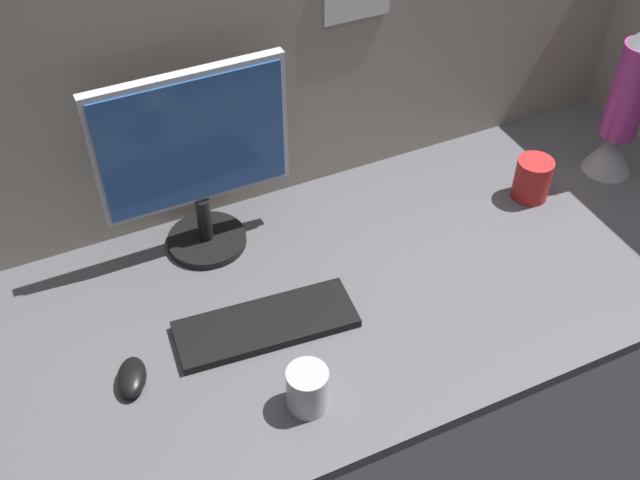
{
  "coord_description": "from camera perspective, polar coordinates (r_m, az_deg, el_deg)",
  "views": [
    {
      "loc": [
        -63.71,
        -103.6,
        122.72
      ],
      "look_at": [
        -13.04,
        0.0,
        14.0
      ],
      "focal_mm": 43.69,
      "sensor_mm": 36.0,
      "label": 1
    }
  ],
  "objects": [
    {
      "name": "mouse",
      "position": [
        1.55,
        -13.62,
        -9.74
      ],
      "size": [
        8.27,
        10.85,
        3.4
      ],
      "primitive_type": "ellipsoid",
      "rotation": [
        0.0,
        0.0,
        -0.31
      ],
      "color": "black",
      "rests_on": "ground_plane"
    },
    {
      "name": "lava_lamp",
      "position": [
        2.03,
        21.29,
        8.59
      ],
      "size": [
        12.13,
        12.13,
        39.68
      ],
      "color": "#A5A5AD",
      "rests_on": "ground_plane"
    },
    {
      "name": "mug_steel",
      "position": [
        1.46,
        -0.92,
        -10.84
      ],
      "size": [
        7.93,
        7.93,
        9.37
      ],
      "color": "#B2B2B7",
      "rests_on": "ground_plane"
    },
    {
      "name": "cubicle_wall_back",
      "position": [
        1.8,
        -0.57,
        12.49
      ],
      "size": [
        180.0,
        5.5,
        60.69
      ],
      "color": "gray",
      "rests_on": "ground_plane"
    },
    {
      "name": "ground_plane",
      "position": [
        1.74,
        4.64,
        -2.48
      ],
      "size": [
        180.0,
        80.0,
        3.0
      ],
      "primitive_type": "cube",
      "color": "#515156"
    },
    {
      "name": "monitor",
      "position": [
        1.65,
        -9.15,
        6.08
      ],
      "size": [
        41.43,
        18.0,
        44.06
      ],
      "color": "black",
      "rests_on": "ground_plane"
    },
    {
      "name": "mug_red_plastic",
      "position": [
        1.94,
        15.3,
        4.35
      ],
      "size": [
        8.73,
        8.73,
        10.52
      ],
      "color": "red",
      "rests_on": "ground_plane"
    },
    {
      "name": "keyboard",
      "position": [
        1.6,
        -3.98,
        -6.18
      ],
      "size": [
        38.02,
        16.27,
        2.0
      ],
      "primitive_type": "cube",
      "rotation": [
        0.0,
        0.0,
        -0.09
      ],
      "color": "black",
      "rests_on": "ground_plane"
    }
  ]
}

